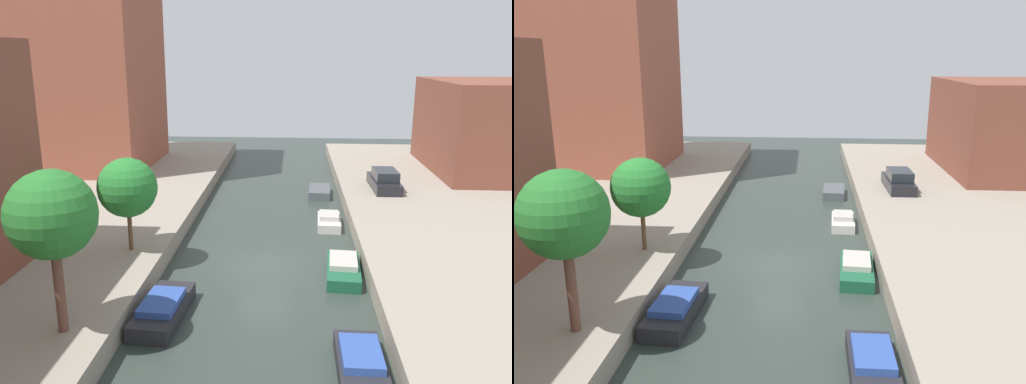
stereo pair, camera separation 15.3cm
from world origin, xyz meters
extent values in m
plane|color=#2D3833|center=(0.00, 0.00, 0.00)|extent=(84.00, 84.00, 0.00)
cube|color=brown|center=(-16.00, 19.49, 12.40)|extent=(10.00, 11.96, 22.79)
cube|color=brown|center=(18.00, 19.62, 4.74)|extent=(10.00, 14.06, 7.48)
cylinder|color=brown|center=(-6.71, -8.58, 2.64)|extent=(0.36, 0.36, 3.28)
sphere|color=#26712A|center=(-6.71, -8.58, 5.36)|extent=(3.10, 3.10, 3.10)
cylinder|color=brown|center=(-6.71, -0.64, 2.10)|extent=(0.22, 0.22, 2.20)
sphere|color=#267A2E|center=(-6.71, -0.64, 4.23)|extent=(2.95, 2.95, 2.95)
cube|color=black|center=(8.08, 12.58, 1.38)|extent=(1.88, 4.77, 0.76)
cube|color=#1E2328|center=(8.08, 12.23, 2.12)|extent=(1.63, 2.63, 0.73)
cube|color=#232328|center=(-3.85, -5.67, 0.34)|extent=(1.93, 4.41, 0.68)
cube|color=#2D4C9E|center=(-3.85, -5.84, 0.82)|extent=(1.56, 2.46, 0.28)
cube|color=#232328|center=(3.82, -9.10, 0.30)|extent=(1.61, 3.94, 0.60)
cube|color=#2D4C9E|center=(3.82, -8.91, 0.75)|extent=(1.37, 2.17, 0.29)
cube|color=#195638|center=(3.95, -0.95, 0.30)|extent=(1.85, 3.99, 0.60)
cube|color=#B2ADA3|center=(3.95, -0.73, 0.73)|extent=(1.49, 2.23, 0.27)
cube|color=beige|center=(3.74, 6.61, 0.27)|extent=(1.54, 3.09, 0.55)
cube|color=#B2ADA3|center=(3.74, 6.69, 0.69)|extent=(1.27, 1.72, 0.29)
cube|color=#4C5156|center=(3.48, 13.92, 0.31)|extent=(1.77, 3.29, 0.62)
camera|label=1|loc=(1.36, -24.58, 10.61)|focal=36.14mm
camera|label=2|loc=(1.51, -24.57, 10.61)|focal=36.14mm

